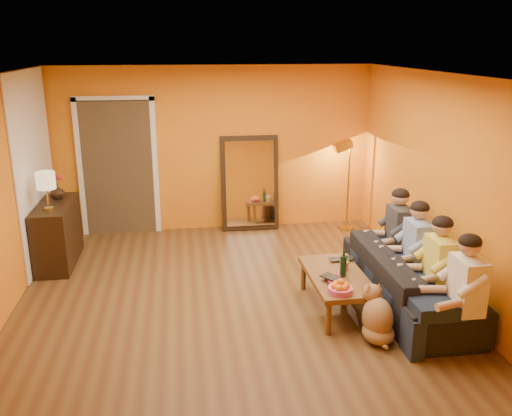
{
  "coord_description": "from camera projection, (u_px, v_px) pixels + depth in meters",
  "views": [
    {
      "loc": [
        -0.53,
        -5.72,
        2.93
      ],
      "look_at": [
        0.35,
        0.5,
        1.0
      ],
      "focal_mm": 38.0,
      "sensor_mm": 36.0,
      "label": 1
    }
  ],
  "objects": [
    {
      "name": "room_shell",
      "position": [
        228.0,
        188.0,
        6.31
      ],
      "size": [
        5.0,
        5.5,
        2.6
      ],
      "color": "brown",
      "rests_on": "ground"
    },
    {
      "name": "white_accent",
      "position": [
        35.0,
        168.0,
        7.28
      ],
      "size": [
        0.02,
        1.9,
        2.58
      ],
      "primitive_type": "cube",
      "color": "white",
      "rests_on": "wall_left"
    },
    {
      "name": "doorway_recess",
      "position": [
        119.0,
        167.0,
        8.51
      ],
      "size": [
        1.06,
        0.3,
        2.1
      ],
      "primitive_type": "cube",
      "color": "#3F2D19",
      "rests_on": "floor"
    },
    {
      "name": "door_jamb_left",
      "position": [
        80.0,
        170.0,
        8.32
      ],
      "size": [
        0.08,
        0.06,
        2.2
      ],
      "primitive_type": "cube",
      "color": "white",
      "rests_on": "wall_back"
    },
    {
      "name": "door_jamb_right",
      "position": [
        155.0,
        167.0,
        8.47
      ],
      "size": [
        0.08,
        0.06,
        2.2
      ],
      "primitive_type": "cube",
      "color": "white",
      "rests_on": "wall_back"
    },
    {
      "name": "door_header",
      "position": [
        113.0,
        98.0,
        8.08
      ],
      "size": [
        1.22,
        0.06,
        0.08
      ],
      "primitive_type": "cube",
      "color": "white",
      "rests_on": "wall_back"
    },
    {
      "name": "mirror_frame",
      "position": [
        250.0,
        183.0,
        8.68
      ],
      "size": [
        0.92,
        0.27,
        1.51
      ],
      "primitive_type": "cube",
      "rotation": [
        -0.14,
        0.0,
        0.0
      ],
      "color": "black",
      "rests_on": "floor"
    },
    {
      "name": "mirror_glass",
      "position": [
        250.0,
        184.0,
        8.64
      ],
      "size": [
        0.78,
        0.21,
        1.35
      ],
      "primitive_type": "cube",
      "rotation": [
        -0.14,
        0.0,
        0.0
      ],
      "color": "white",
      "rests_on": "mirror_frame"
    },
    {
      "name": "sideboard",
      "position": [
        58.0,
        234.0,
        7.38
      ],
      "size": [
        0.44,
        1.18,
        0.85
      ],
      "primitive_type": "cube",
      "color": "black",
      "rests_on": "floor"
    },
    {
      "name": "table_lamp",
      "position": [
        47.0,
        191.0,
        6.9
      ],
      "size": [
        0.24,
        0.24,
        0.51
      ],
      "primitive_type": null,
      "color": "beige",
      "rests_on": "sideboard"
    },
    {
      "name": "sofa",
      "position": [
        408.0,
        279.0,
        6.21
      ],
      "size": [
        2.23,
        0.87,
        0.65
      ],
      "primitive_type": "imported",
      "rotation": [
        0.0,
        0.0,
        1.57
      ],
      "color": "black",
      "rests_on": "floor"
    },
    {
      "name": "coffee_table",
      "position": [
        336.0,
        291.0,
        6.16
      ],
      "size": [
        0.64,
        1.23,
        0.42
      ],
      "primitive_type": null,
      "rotation": [
        0.0,
        0.0,
        0.01
      ],
      "color": "brown",
      "rests_on": "floor"
    },
    {
      "name": "floor_lamp",
      "position": [
        348.0,
        187.0,
        8.64
      ],
      "size": [
        0.31,
        0.25,
        1.44
      ],
      "primitive_type": null,
      "rotation": [
        0.0,
        0.0,
        0.02
      ],
      "color": "gold",
      "rests_on": "floor"
    },
    {
      "name": "dog",
      "position": [
        378.0,
        313.0,
        5.48
      ],
      "size": [
        0.33,
        0.51,
        0.59
      ],
      "primitive_type": null,
      "rotation": [
        0.0,
        0.0,
        0.02
      ],
      "color": "#9F8247",
      "rests_on": "floor"
    },
    {
      "name": "person_far_left",
      "position": [
        466.0,
        294.0,
        5.2
      ],
      "size": [
        0.7,
        0.44,
        1.22
      ],
      "primitive_type": null,
      "color": "silver",
      "rests_on": "sofa"
    },
    {
      "name": "person_mid_left",
      "position": [
        439.0,
        271.0,
        5.72
      ],
      "size": [
        0.7,
        0.44,
        1.22
      ],
      "primitive_type": null,
      "color": "#D8D048",
      "rests_on": "sofa"
    },
    {
      "name": "person_mid_right",
      "position": [
        417.0,
        252.0,
        6.24
      ],
      "size": [
        0.7,
        0.44,
        1.22
      ],
      "primitive_type": null,
      "color": "#7C95C1",
      "rests_on": "sofa"
    },
    {
      "name": "person_far_right",
      "position": [
        399.0,
        236.0,
        6.76
      ],
      "size": [
        0.7,
        0.44,
        1.22
      ],
      "primitive_type": null,
      "color": "#303034",
      "rests_on": "sofa"
    },
    {
      "name": "fruit_bowl",
      "position": [
        340.0,
        286.0,
        5.64
      ],
      "size": [
        0.26,
        0.26,
        0.16
      ],
      "primitive_type": null,
      "color": "#CF4985",
      "rests_on": "coffee_table"
    },
    {
      "name": "wine_bottle",
      "position": [
        343.0,
        263.0,
        6.01
      ],
      "size": [
        0.07,
        0.07,
        0.31
      ],
      "primitive_type": "cylinder",
      "color": "black",
      "rests_on": "coffee_table"
    },
    {
      "name": "tumbler",
      "position": [
        344.0,
        266.0,
        6.21
      ],
      "size": [
        0.14,
        0.14,
        0.1
      ],
      "primitive_type": "imported",
      "rotation": [
        0.0,
        0.0,
        -0.33
      ],
      "color": "#B27F3F",
      "rests_on": "coffee_table"
    },
    {
      "name": "laptop",
      "position": [
        344.0,
        261.0,
        6.45
      ],
      "size": [
        0.33,
        0.23,
        0.03
      ],
      "primitive_type": "imported",
      "rotation": [
        0.0,
        0.0,
        0.06
      ],
      "color": "black",
      "rests_on": "coffee_table"
    },
    {
      "name": "book_lower",
      "position": [
        326.0,
        282.0,
        5.88
      ],
      "size": [
        0.2,
        0.25,
        0.02
      ],
      "primitive_type": "imported",
      "rotation": [
        0.0,
        0.0,
        -0.09
      ],
      "color": "black",
      "rests_on": "coffee_table"
    },
    {
      "name": "book_mid",
      "position": [
        327.0,
        280.0,
        5.89
      ],
      "size": [
        0.19,
        0.25,
        0.02
      ],
      "primitive_type": "imported",
      "rotation": [
        0.0,
        0.0,
        0.05
      ],
      "color": "red",
      "rests_on": "book_lower"
    },
    {
      "name": "book_upper",
      "position": [
        327.0,
        279.0,
        5.86
      ],
      "size": [
        0.25,
        0.26,
        0.02
      ],
      "primitive_type": "imported",
      "rotation": [
        0.0,
        0.0,
        0.66
      ],
      "color": "black",
      "rests_on": "book_mid"
    },
    {
      "name": "vase",
      "position": [
        57.0,
        192.0,
        7.46
      ],
      "size": [
        0.2,
        0.2,
        0.21
      ],
      "primitive_type": "imported",
      "color": "black",
      "rests_on": "sideboard"
    },
    {
      "name": "flowers",
      "position": [
        55.0,
        177.0,
        7.4
      ],
      "size": [
        0.17,
        0.17,
        0.39
      ],
      "primitive_type": null,
      "color": "red",
      "rests_on": "vase"
    }
  ]
}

